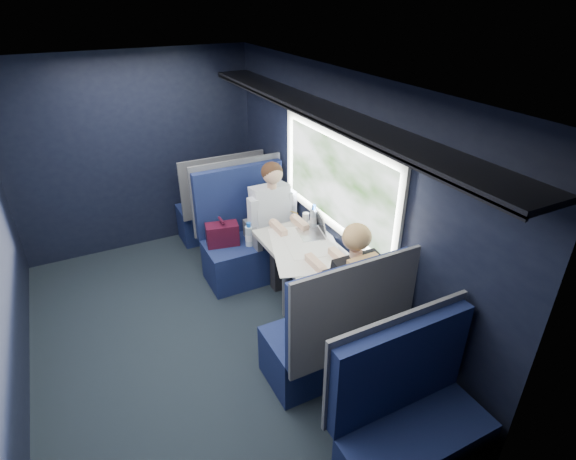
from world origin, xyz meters
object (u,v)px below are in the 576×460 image
woman (349,285)px  bottle_small (314,218)px  table (301,254)px  seat_row_front (220,208)px  laptop (315,228)px  seat_row_back (409,426)px  seat_bay_near (247,240)px  cup (306,217)px  man (275,217)px  seat_bay_far (332,337)px

woman → bottle_small: 1.02m
table → seat_row_front: seat_row_front is taller
table → laptop: size_ratio=2.92×
seat_row_back → bottle_small: bearing=77.0°
seat_bay_near → laptop: bearing=-58.4°
woman → cup: bearing=78.7°
seat_bay_near → woman: size_ratio=0.95×
cup → man: bearing=131.6°
table → bottle_small: (0.30, 0.28, 0.18)m
table → seat_row_back: bearing=-95.8°
woman → cup: 1.17m
seat_row_back → woman: 1.16m
cup → seat_row_back: bearing=-102.1°
seat_bay_near → woman: (0.26, -1.58, 0.31)m
cup → bottle_small: bearing=-90.0°
seat_bay_near → cup: (0.49, -0.43, 0.36)m
seat_bay_near → seat_row_back: seat_bay_near is taller
table → man: (0.07, 0.70, 0.06)m
seat_row_back → seat_bay_near: bearing=90.3°
laptop → seat_row_back: bearing=-102.3°
seat_bay_far → cup: (0.48, 1.31, 0.37)m
table → bottle_small: bearing=43.5°
laptop → man: bearing=108.2°
laptop → cup: bearing=79.1°
bottle_small → cup: (0.00, 0.16, -0.06)m
bottle_small → cup: 0.17m
seat_bay_far → cup: 1.45m
man → woman: size_ratio=1.00×
table → cup: size_ratio=11.56×
man → laptop: size_ratio=3.86×
seat_bay_far → seat_row_front: size_ratio=1.09×
table → seat_bay_far: size_ratio=0.79×
seat_bay_near → man: man is taller
cup → seat_bay_near: bearing=138.7°
man → woman: 1.41m
woman → man: bearing=90.0°
seat_bay_near → seat_row_back: 2.67m
seat_row_front → woman: size_ratio=0.88×
seat_row_front → seat_bay_far: bearing=-90.0°
seat_bay_far → seat_row_front: 2.67m
seat_row_front → woman: 2.54m
seat_bay_far → woman: (0.25, 0.17, 0.31)m
man → cup: size_ratio=15.28×
seat_row_front → laptop: 1.73m
seat_bay_near → seat_row_front: 0.92m
seat_bay_far → laptop: bearing=67.6°
seat_row_back → seat_row_front: bearing=90.0°
table → woman: woman is taller
seat_bay_far → woman: 0.43m
seat_row_back → cup: seat_row_back is taller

